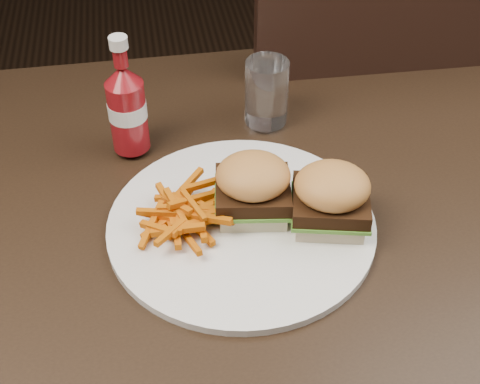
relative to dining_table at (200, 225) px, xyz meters
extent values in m
cube|color=black|center=(0.00, 0.00, 0.00)|extent=(1.20, 0.80, 0.04)
cube|color=black|center=(0.34, 0.50, -0.30)|extent=(0.45, 0.45, 0.04)
cylinder|color=white|center=(0.05, -0.03, 0.03)|extent=(0.33, 0.33, 0.01)
cube|color=beige|center=(0.07, -0.02, 0.04)|extent=(0.09, 0.09, 0.02)
cube|color=beige|center=(0.16, -0.05, 0.04)|extent=(0.10, 0.09, 0.02)
cylinder|color=maroon|center=(-0.08, 0.15, 0.08)|extent=(0.07, 0.07, 0.10)
cylinder|color=white|center=(0.12, 0.18, 0.08)|extent=(0.08, 0.08, 0.10)
camera|label=1|loc=(-0.05, -0.62, 0.60)|focal=50.00mm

